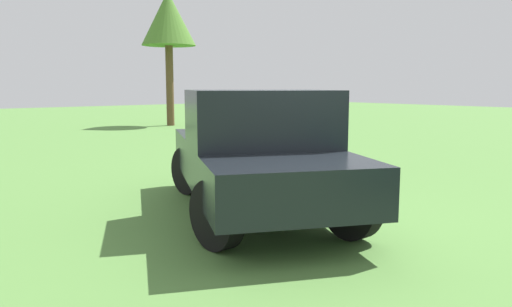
# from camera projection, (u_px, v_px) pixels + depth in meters

# --- Properties ---
(ground_plane) EXTENTS (80.00, 80.00, 0.00)m
(ground_plane) POSITION_uv_depth(u_px,v_px,m) (295.00, 217.00, 7.20)
(ground_plane) COLOR #54843D
(pickup_truck) EXTENTS (5.20, 3.91, 1.84)m
(pickup_truck) POSITION_uv_depth(u_px,v_px,m) (258.00, 150.00, 7.22)
(pickup_truck) COLOR black
(pickup_truck) RESTS_ON ground_plane
(tree_back_left) EXTENTS (2.53, 2.53, 6.25)m
(tree_back_left) POSITION_uv_depth(u_px,v_px,m) (168.00, 20.00, 23.08)
(tree_back_left) COLOR brown
(tree_back_left) RESTS_ON ground_plane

